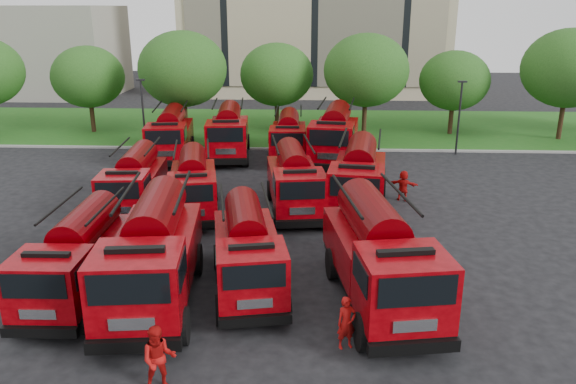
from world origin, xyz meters
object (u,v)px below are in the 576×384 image
at_px(firefighter_2, 388,291).
at_px(firefighter_3, 391,335).
at_px(fire_truck_1, 153,253).
at_px(fire_truck_9, 228,132).
at_px(firefighter_4, 116,239).
at_px(fire_truck_7, 359,177).
at_px(firefighter_5, 402,200).
at_px(fire_truck_10, 288,137).
at_px(fire_truck_6, 294,180).
at_px(fire_truck_8, 171,134).
at_px(fire_truck_2, 247,250).
at_px(fire_truck_4, 134,181).
at_px(fire_truck_3, 380,255).
at_px(fire_truck_5, 193,184).
at_px(firefighter_0, 346,347).
at_px(fire_truck_0, 78,257).
at_px(fire_truck_11, 335,135).

xyz_separation_m(firefighter_2, firefighter_3, (-0.28, -2.91, 0.00)).
xyz_separation_m(fire_truck_1, fire_truck_9, (-0.32, 19.99, -0.07)).
bearing_deg(firefighter_4, fire_truck_7, -93.14).
distance_m(fire_truck_9, firefighter_5, 13.89).
distance_m(fire_truck_1, fire_truck_10, 19.96).
distance_m(fire_truck_6, fire_truck_7, 3.24).
bearing_deg(fire_truck_8, firefighter_5, -36.54).
xyz_separation_m(fire_truck_2, fire_truck_4, (-6.64, 8.13, -0.00)).
bearing_deg(firefighter_2, firefighter_4, 68.17).
xyz_separation_m(fire_truck_8, firefighter_3, (12.12, -21.21, -1.67)).
xyz_separation_m(fire_truck_7, fire_truck_10, (-3.98, 9.87, -0.16)).
height_order(fire_truck_3, fire_truck_10, fire_truck_3).
relative_size(fire_truck_5, firefighter_5, 4.15).
bearing_deg(firefighter_3, firefighter_4, -65.85).
bearing_deg(fire_truck_5, firefighter_0, -69.68).
bearing_deg(fire_truck_7, fire_truck_10, 119.38).
xyz_separation_m(fire_truck_7, firefighter_4, (-11.01, -4.48, -1.70)).
bearing_deg(fire_truck_4, fire_truck_0, -89.77).
bearing_deg(fire_truck_6, fire_truck_1, -123.83).
bearing_deg(fire_truck_8, fire_truck_3, -65.18).
relative_size(fire_truck_6, fire_truck_11, 0.87).
height_order(fire_truck_4, fire_truck_5, fire_truck_4).
relative_size(fire_truck_4, fire_truck_9, 0.87).
xyz_separation_m(fire_truck_0, fire_truck_11, (9.61, 18.83, 0.30)).
bearing_deg(fire_truck_8, fire_truck_2, -75.45).
distance_m(fire_truck_0, fire_truck_10, 20.49).
bearing_deg(fire_truck_10, fire_truck_5, -112.84).
distance_m(fire_truck_5, firefighter_3, 13.80).
distance_m(fire_truck_2, firefighter_3, 5.86).
bearing_deg(fire_truck_10, firefighter_5, -53.52).
bearing_deg(firefighter_4, fire_truck_5, -62.49).
xyz_separation_m(firefighter_3, firefighter_5, (2.30, 13.11, 0.00)).
relative_size(fire_truck_1, fire_truck_7, 1.05).
distance_m(fire_truck_2, fire_truck_7, 9.85).
distance_m(fire_truck_1, firefighter_5, 15.29).
relative_size(fire_truck_4, fire_truck_11, 0.82).
bearing_deg(fire_truck_4, firefighter_4, -90.72).
distance_m(fire_truck_9, fire_truck_11, 7.26).
height_order(fire_truck_8, fire_truck_10, fire_truck_8).
xyz_separation_m(firefighter_0, firefighter_5, (3.75, 13.83, 0.00)).
distance_m(fire_truck_4, fire_truck_11, 14.30).
bearing_deg(fire_truck_3, firefighter_4, 146.26).
xyz_separation_m(fire_truck_6, firefighter_4, (-7.79, -4.17, -1.57)).
height_order(fire_truck_11, firefighter_0, fire_truck_11).
bearing_deg(fire_truck_7, firefighter_5, 37.69).
bearing_deg(firefighter_2, firefighter_3, 172.95).
height_order(firefighter_3, firefighter_4, firefighter_4).
height_order(fire_truck_3, fire_truck_9, fire_truck_3).
distance_m(fire_truck_0, firefighter_0, 9.80).
relative_size(fire_truck_4, firefighter_0, 4.03).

